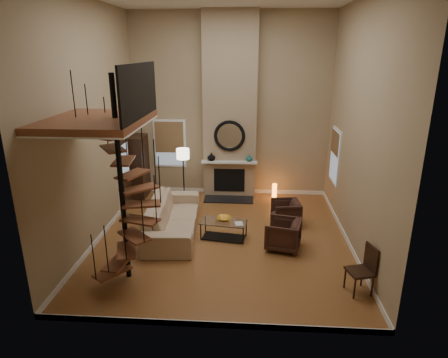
# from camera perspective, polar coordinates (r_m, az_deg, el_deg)

# --- Properties ---
(ground) EXTENTS (6.00, 6.50, 0.01)m
(ground) POSITION_cam_1_polar(r_m,az_deg,el_deg) (9.64, -0.16, -8.71)
(ground) COLOR #AB6E37
(ground) RESTS_ON ground
(back_wall) EXTENTS (6.00, 0.02, 5.50)m
(back_wall) POSITION_cam_1_polar(r_m,az_deg,el_deg) (11.94, 0.93, 10.50)
(back_wall) COLOR tan
(back_wall) RESTS_ON ground
(front_wall) EXTENTS (6.00, 0.02, 5.50)m
(front_wall) POSITION_cam_1_polar(r_m,az_deg,el_deg) (5.59, -2.51, 1.38)
(front_wall) COLOR tan
(front_wall) RESTS_ON ground
(left_wall) EXTENTS (0.02, 6.50, 5.50)m
(left_wall) POSITION_cam_1_polar(r_m,az_deg,el_deg) (9.43, -18.84, 7.43)
(left_wall) COLOR tan
(left_wall) RESTS_ON ground
(right_wall) EXTENTS (0.02, 6.50, 5.50)m
(right_wall) POSITION_cam_1_polar(r_m,az_deg,el_deg) (9.04, 19.30, 6.94)
(right_wall) COLOR tan
(right_wall) RESTS_ON ground
(baseboard_back) EXTENTS (6.00, 0.02, 0.12)m
(baseboard_back) POSITION_cam_1_polar(r_m,az_deg,el_deg) (12.58, 0.87, -1.73)
(baseboard_back) COLOR white
(baseboard_back) RESTS_ON ground
(baseboard_front) EXTENTS (6.00, 0.02, 0.12)m
(baseboard_front) POSITION_cam_1_polar(r_m,az_deg,el_deg) (6.88, -2.17, -20.55)
(baseboard_front) COLOR white
(baseboard_front) RESTS_ON ground
(baseboard_left) EXTENTS (0.02, 6.50, 0.12)m
(baseboard_left) POSITION_cam_1_polar(r_m,az_deg,el_deg) (10.24, -17.25, -7.49)
(baseboard_left) COLOR white
(baseboard_left) RESTS_ON ground
(baseboard_right) EXTENTS (0.02, 6.50, 0.12)m
(baseboard_right) POSITION_cam_1_polar(r_m,az_deg,el_deg) (9.88, 17.61, -8.50)
(baseboard_right) COLOR white
(baseboard_right) RESTS_ON ground
(chimney_breast) EXTENTS (1.60, 0.38, 5.50)m
(chimney_breast) POSITION_cam_1_polar(r_m,az_deg,el_deg) (11.75, 0.89, 10.38)
(chimney_breast) COLOR #998263
(chimney_breast) RESTS_ON ground
(hearth) EXTENTS (1.50, 0.60, 0.04)m
(hearth) POSITION_cam_1_polar(r_m,az_deg,el_deg) (11.97, 0.70, -3.01)
(hearth) COLOR black
(hearth) RESTS_ON ground
(firebox) EXTENTS (0.95, 0.02, 0.72)m
(firebox) POSITION_cam_1_polar(r_m,az_deg,el_deg) (12.06, 0.78, -0.16)
(firebox) COLOR black
(firebox) RESTS_ON chimney_breast
(mantel) EXTENTS (1.70, 0.18, 0.06)m
(mantel) POSITION_cam_1_polar(r_m,az_deg,el_deg) (11.81, 0.78, 2.48)
(mantel) COLOR white
(mantel) RESTS_ON chimney_breast
(mirror_frame) EXTENTS (0.94, 0.10, 0.94)m
(mirror_frame) POSITION_cam_1_polar(r_m,az_deg,el_deg) (11.67, 0.81, 6.34)
(mirror_frame) COLOR black
(mirror_frame) RESTS_ON chimney_breast
(mirror_disc) EXTENTS (0.80, 0.01, 0.80)m
(mirror_disc) POSITION_cam_1_polar(r_m,az_deg,el_deg) (11.68, 0.81, 6.35)
(mirror_disc) COLOR white
(mirror_disc) RESTS_ON chimney_breast
(vase_left) EXTENTS (0.24, 0.24, 0.25)m
(vase_left) POSITION_cam_1_polar(r_m,az_deg,el_deg) (11.85, -1.87, 3.29)
(vase_left) COLOR black
(vase_left) RESTS_ON mantel
(vase_right) EXTENTS (0.20, 0.20, 0.21)m
(vase_right) POSITION_cam_1_polar(r_m,az_deg,el_deg) (11.79, 3.71, 3.10)
(vase_right) COLOR #1A5B5C
(vase_right) RESTS_ON mantel
(window_back) EXTENTS (1.02, 0.06, 1.52)m
(window_back) POSITION_cam_1_polar(r_m,az_deg,el_deg) (12.36, -7.97, 5.28)
(window_back) COLOR white
(window_back) RESTS_ON back_wall
(window_right) EXTENTS (0.06, 1.02, 1.52)m
(window_right) POSITION_cam_1_polar(r_m,az_deg,el_deg) (11.17, 16.00, 3.36)
(window_right) COLOR white
(window_right) RESTS_ON right_wall
(entry_door) EXTENTS (0.10, 1.05, 2.16)m
(entry_door) POSITION_cam_1_polar(r_m,az_deg,el_deg) (11.45, -14.43, 0.85)
(entry_door) COLOR white
(entry_door) RESTS_ON ground
(loft) EXTENTS (1.70, 2.20, 1.09)m
(loft) POSITION_cam_1_polar(r_m,az_deg,el_deg) (7.35, -17.51, 8.56)
(loft) COLOR brown
(loft) RESTS_ON left_wall
(spiral_stair) EXTENTS (1.47, 1.47, 4.06)m
(spiral_stair) POSITION_cam_1_polar(r_m,az_deg,el_deg) (7.63, -14.62, -2.16)
(spiral_stair) COLOR black
(spiral_stair) RESTS_ON ground
(hutch) EXTENTS (0.41, 0.87, 1.94)m
(hutch) POSITION_cam_1_polar(r_m,az_deg,el_deg) (12.34, -12.29, 1.79)
(hutch) COLOR black
(hutch) RESTS_ON ground
(sofa) EXTENTS (1.35, 3.01, 0.86)m
(sofa) POSITION_cam_1_polar(r_m,az_deg,el_deg) (9.90, -7.56, -5.54)
(sofa) COLOR tan
(sofa) RESTS_ON ground
(armchair_near) EXTENTS (0.79, 0.78, 0.64)m
(armchair_near) POSITION_cam_1_polar(r_m,az_deg,el_deg) (10.32, 9.41, -4.86)
(armchair_near) COLOR #3B221B
(armchair_near) RESTS_ON ground
(armchair_far) EXTENTS (0.92, 0.90, 0.70)m
(armchair_far) POSITION_cam_1_polar(r_m,az_deg,el_deg) (9.12, 9.11, -8.08)
(armchair_far) COLOR #3B221B
(armchair_far) RESTS_ON ground
(coffee_table) EXTENTS (1.19, 0.72, 0.43)m
(coffee_table) POSITION_cam_1_polar(r_m,az_deg,el_deg) (9.51, -0.04, -7.14)
(coffee_table) COLOR silver
(coffee_table) RESTS_ON ground
(bowl) EXTENTS (0.35, 0.35, 0.09)m
(bowl) POSITION_cam_1_polar(r_m,az_deg,el_deg) (9.47, -0.02, -5.85)
(bowl) COLOR gold
(bowl) RESTS_ON coffee_table
(book) EXTENTS (0.24, 0.29, 0.02)m
(book) POSITION_cam_1_polar(r_m,az_deg,el_deg) (9.29, 2.06, -6.60)
(book) COLOR gray
(book) RESTS_ON coffee_table
(floor_lamp) EXTENTS (0.37, 0.37, 1.70)m
(floor_lamp) POSITION_cam_1_polar(r_m,az_deg,el_deg) (11.30, -6.04, 3.03)
(floor_lamp) COLOR black
(floor_lamp) RESTS_ON ground
(accent_lamp) EXTENTS (0.14, 0.14, 0.50)m
(accent_lamp) POSITION_cam_1_polar(r_m,az_deg,el_deg) (12.05, 7.41, -1.86)
(accent_lamp) COLOR orange
(accent_lamp) RESTS_ON ground
(side_chair) EXTENTS (0.54, 0.53, 0.95)m
(side_chair) POSITION_cam_1_polar(r_m,az_deg,el_deg) (7.89, 19.92, -12.09)
(side_chair) COLOR black
(side_chair) RESTS_ON ground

